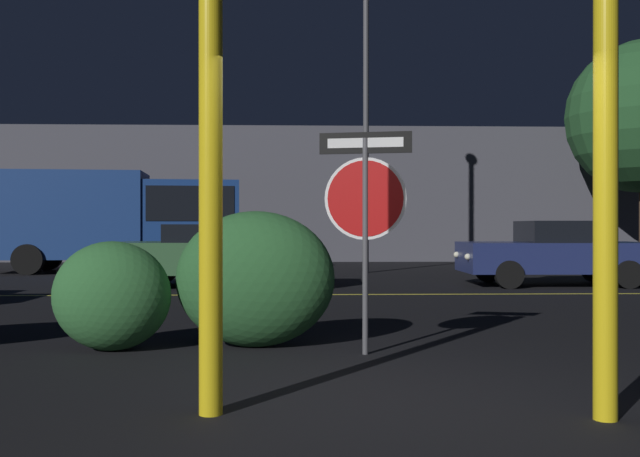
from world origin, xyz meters
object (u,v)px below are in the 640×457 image
Objects in this scene: stop_sign at (366,197)px; yellow_pole_left at (211,169)px; hedge_bush_2 at (256,279)px; passing_car_2 at (216,254)px; street_lamp at (366,107)px; passing_car_3 at (555,253)px; delivery_truck at (120,216)px; hedge_bush_1 at (112,296)px; yellow_pole_right at (606,199)px.

stop_sign is 2.65m from yellow_pole_left.
stop_sign is 1.32× the size of hedge_bush_2.
passing_car_2 is 0.57× the size of street_lamp.
yellow_pole_left is 2.97m from hedge_bush_2.
yellow_pole_left reaches higher than passing_car_3.
hedge_bush_1 is at bearing 8.68° from delivery_truck.
hedge_bush_2 is (-2.55, 3.03, -0.76)m from yellow_pole_right.
stop_sign reaches higher than passing_car_2.
street_lamp reaches higher than passing_car_2.
yellow_pole_left is 2.72m from yellow_pole_right.
street_lamp is (-3.82, 4.48, 3.99)m from passing_car_3.
yellow_pole_left reaches higher than passing_car_2.
yellow_pole_left is at bearing -93.15° from hedge_bush_2.
hedge_bush_1 is (-2.67, 0.31, -1.03)m from stop_sign.
yellow_pole_right reaches higher than stop_sign.
yellow_pole_right is 0.71× the size of passing_car_3.
yellow_pole_left is at bearing 9.32° from passing_car_2.
street_lamp reaches higher than stop_sign.
delivery_truck is 7.78m from street_lamp.
passing_car_3 is 0.58× the size of delivery_truck.
passing_car_2 is at bearing 99.55° from hedge_bush_2.
yellow_pole_left is at bearing -99.65° from street_lamp.
passing_car_3 is at bearing 59.24° from yellow_pole_left.
street_lamp is at bearing 96.95° from stop_sign.
street_lamp is at bearing 90.40° from yellow_pole_right.
yellow_pole_left is 1.14× the size of yellow_pole_right.
stop_sign is 0.67× the size of yellow_pole_left.
hedge_bush_2 is (1.51, 0.18, 0.16)m from hedge_bush_1.
hedge_bush_1 is 8.03m from passing_car_2.
street_lamp is at bearing 80.32° from delivery_truck.
street_lamp is (2.59, 15.25, 3.00)m from yellow_pole_left.
delivery_truck reaches higher than passing_car_3.
yellow_pole_right reaches higher than hedge_bush_1.
passing_car_3 is 0.52× the size of street_lamp.
passing_car_2 is (-1.17, 10.64, -1.01)m from yellow_pole_left.
yellow_pole_left is at bearing -107.13° from stop_sign.
hedge_bush_1 is 0.17× the size of delivery_truck.
yellow_pole_left is at bearing 150.09° from passing_car_3.
hedge_bush_1 is at bearing -107.36° from street_lamp.
passing_car_3 is at bearing 51.88° from hedge_bush_2.
street_lamp is (3.76, 4.61, 4.01)m from passing_car_2.
stop_sign is 2.89m from yellow_pole_right.
hedge_bush_2 reaches higher than hedge_bush_1.
hedge_bush_1 is at bearing -174.09° from stop_sign.
stop_sign is at bearing -95.64° from street_lamp.
passing_car_2 is at bearing 109.58° from yellow_pole_right.
street_lamp is at bearing 72.64° from hedge_bush_1.
yellow_pole_left is 1.98× the size of hedge_bush_2.
yellow_pole_right is at bearing -49.92° from hedge_bush_2.
passing_car_3 reaches higher than passing_car_2.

